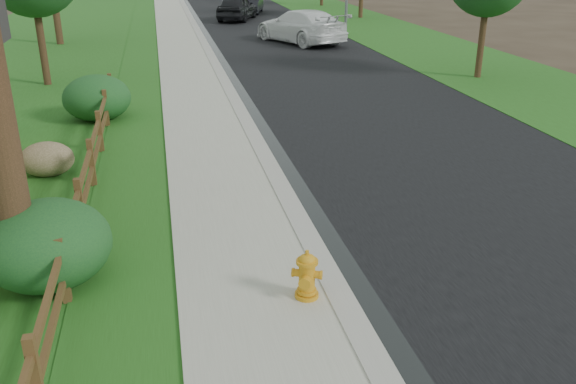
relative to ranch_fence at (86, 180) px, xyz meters
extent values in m
cube|color=black|center=(8.20, 28.60, -0.61)|extent=(8.00, 90.00, 0.02)
cube|color=gray|center=(4.00, 28.60, -0.56)|extent=(0.40, 90.00, 0.12)
cube|color=black|center=(4.35, 28.60, -0.60)|extent=(0.50, 90.00, 0.00)
cube|color=#A19E8C|center=(2.70, 28.60, -0.57)|extent=(2.20, 90.00, 0.10)
cube|color=#225016|center=(0.80, 28.60, -0.59)|extent=(1.60, 90.00, 0.06)
cube|color=#225016|center=(-4.40, 28.60, -0.60)|extent=(9.00, 90.00, 0.04)
cube|color=#225016|center=(15.10, 28.60, -0.60)|extent=(6.00, 90.00, 0.04)
cube|color=#4A3018|center=(0.00, -6.00, -0.07)|extent=(0.12, 0.12, 1.10)
cube|color=#4A3018|center=(0.00, -3.60, -0.07)|extent=(0.12, 0.12, 1.10)
cube|color=#4A3018|center=(0.00, -1.20, -0.07)|extent=(0.12, 0.12, 1.10)
cube|color=#4A3018|center=(0.00, 1.20, -0.07)|extent=(0.12, 0.12, 1.10)
cube|color=#4A3018|center=(0.00, 3.60, -0.07)|extent=(0.12, 0.12, 1.10)
cube|color=#4A3018|center=(0.00, 6.00, -0.07)|extent=(0.12, 0.12, 1.10)
cube|color=#4A3018|center=(0.00, 8.40, -0.07)|extent=(0.12, 0.12, 1.10)
cube|color=#4A3018|center=(0.00, -4.80, -0.17)|extent=(0.08, 2.35, 0.10)
cube|color=#4A3018|center=(0.00, -4.80, 0.23)|extent=(0.08, 2.35, 0.10)
cube|color=#4A3018|center=(0.00, -2.40, -0.17)|extent=(0.08, 2.35, 0.10)
cube|color=#4A3018|center=(0.00, -2.40, 0.23)|extent=(0.08, 2.35, 0.10)
cube|color=#4A3018|center=(0.00, 0.00, -0.17)|extent=(0.08, 2.35, 0.10)
cube|color=#4A3018|center=(0.00, 0.00, 0.23)|extent=(0.08, 2.35, 0.10)
cube|color=#4A3018|center=(0.00, 2.40, -0.17)|extent=(0.08, 2.35, 0.10)
cube|color=#4A3018|center=(0.00, 2.40, 0.23)|extent=(0.08, 2.35, 0.10)
cube|color=#4A3018|center=(0.00, 4.80, -0.17)|extent=(0.08, 2.35, 0.10)
cube|color=#4A3018|center=(0.00, 4.80, 0.23)|extent=(0.08, 2.35, 0.10)
cube|color=#4A3018|center=(0.00, 7.20, -0.17)|extent=(0.08, 2.35, 0.10)
cube|color=#4A3018|center=(0.00, 7.20, 0.23)|extent=(0.08, 2.35, 0.10)
cylinder|color=gold|center=(3.50, -4.29, -0.49)|extent=(0.36, 0.36, 0.06)
cylinder|color=gold|center=(3.50, -4.29, -0.20)|extent=(0.24, 0.24, 0.55)
cylinder|color=gold|center=(3.50, -4.29, -0.41)|extent=(0.29, 0.29, 0.05)
cylinder|color=gold|center=(3.50, -4.29, 0.07)|extent=(0.33, 0.33, 0.05)
ellipsoid|color=gold|center=(3.50, -4.29, 0.09)|extent=(0.26, 0.26, 0.20)
cylinder|color=gold|center=(3.50, -4.29, 0.22)|extent=(0.06, 0.06, 0.07)
cylinder|color=gold|center=(3.44, -4.44, -0.17)|extent=(0.19, 0.18, 0.16)
cylinder|color=gold|center=(3.34, -4.22, -0.13)|extent=(0.18, 0.17, 0.13)
cylinder|color=gold|center=(3.66, -4.36, -0.13)|extent=(0.18, 0.17, 0.13)
imported|color=white|center=(9.08, 20.38, 0.26)|extent=(4.56, 6.38, 1.72)
imported|color=black|center=(7.08, 31.02, 0.23)|extent=(3.58, 5.22, 1.65)
imported|color=black|center=(8.66, 35.33, 0.14)|extent=(2.67, 4.71, 1.47)
ellipsoid|color=brown|center=(-1.08, 2.13, -0.21)|extent=(1.41, 1.20, 0.81)
ellipsoid|color=#18451F|center=(-0.30, -2.92, 0.07)|extent=(2.04, 2.04, 1.37)
ellipsoid|color=#18451F|center=(-0.30, 6.83, 0.07)|extent=(2.40, 2.40, 1.37)
cylinder|color=#312414|center=(-2.56, 12.24, 1.35)|extent=(0.27, 0.27, 3.93)
cylinder|color=#312414|center=(13.95, 10.14, 1.20)|extent=(0.25, 0.25, 3.64)
camera|label=1|loc=(1.61, -11.90, 4.40)|focal=38.00mm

